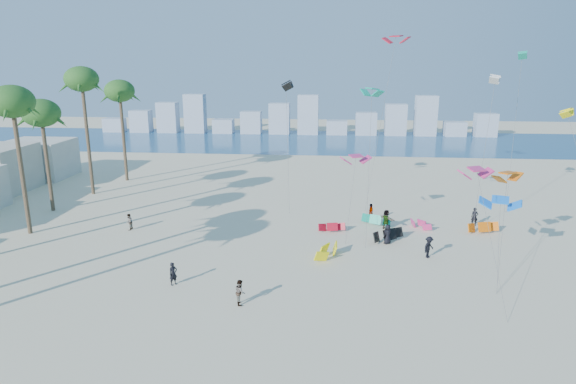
{
  "coord_description": "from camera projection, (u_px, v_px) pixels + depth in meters",
  "views": [
    {
      "loc": [
        6.66,
        -24.65,
        15.37
      ],
      "look_at": [
        3.0,
        16.0,
        4.5
      ],
      "focal_mm": 30.78,
      "sensor_mm": 36.0,
      "label": 1
    }
  ],
  "objects": [
    {
      "name": "ground",
      "position": [
        211.0,
        338.0,
        28.26
      ],
      "size": [
        220.0,
        220.0,
        0.0
      ],
      "primitive_type": "plane",
      "color": "beige",
      "rests_on": "ground"
    },
    {
      "name": "palm_row",
      "position": [
        13.0,
        107.0,
        42.64
      ],
      "size": [
        7.6,
        44.8,
        14.82
      ],
      "color": "brown",
      "rests_on": "ground"
    },
    {
      "name": "kitesurfer_near",
      "position": [
        173.0,
        274.0,
        34.79
      ],
      "size": [
        0.71,
        0.72,
        1.67
      ],
      "primitive_type": "imported",
      "rotation": [
        0.0,
        0.0,
        0.83
      ],
      "color": "black",
      "rests_on": "ground"
    },
    {
      "name": "kitesurfer_mid",
      "position": [
        240.0,
        292.0,
        32.03
      ],
      "size": [
        0.83,
        0.96,
        1.69
      ],
      "primitive_type": "imported",
      "rotation": [
        0.0,
        0.0,
        1.84
      ],
      "color": "gray",
      "rests_on": "ground"
    },
    {
      "name": "kitesurfers_far",
      "position": [
        369.0,
        226.0,
        44.69
      ],
      "size": [
        33.23,
        10.19,
        1.9
      ],
      "color": "black",
      "rests_on": "ground"
    },
    {
      "name": "grounded_kites",
      "position": [
        391.0,
        233.0,
        44.19
      ],
      "size": [
        17.59,
        11.18,
        1.06
      ],
      "color": "red",
      "rests_on": "ground"
    },
    {
      "name": "distant_skyline",
      "position": [
        296.0,
        120.0,
        106.49
      ],
      "size": [
        85.0,
        3.0,
        8.4
      ],
      "color": "#9EADBF",
      "rests_on": "ground"
    },
    {
      "name": "flying_kites",
      "position": [
        440.0,
        102.0,
        45.11
      ],
      "size": [
        30.49,
        29.45,
        18.49
      ],
      "color": "#D32E77",
      "rests_on": "ground"
    },
    {
      "name": "ocean",
      "position": [
        298.0,
        141.0,
        97.55
      ],
      "size": [
        220.0,
        220.0,
        0.0
      ],
      "primitive_type": "plane",
      "color": "navy",
      "rests_on": "ground"
    }
  ]
}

